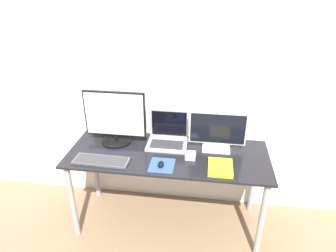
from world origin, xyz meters
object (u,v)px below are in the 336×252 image
mouse (161,164)px  keyboard (101,161)px  monitor_right (217,132)px  laptop (168,135)px  book (220,167)px  power_brick (190,156)px  monitor_left (115,119)px

mouse → keyboard: bearing=179.4°
monitor_right → laptop: 0.42m
monitor_right → keyboard: 0.94m
book → monitor_right: bearing=96.0°
book → power_brick: size_ratio=2.25×
monitor_right → mouse: (-0.41, -0.32, -0.14)m
keyboard → monitor_left: bearing=84.9°
monitor_right → book: monitor_right is taller
mouse → book: (0.44, 0.03, -0.01)m
laptop → power_brick: bearing=-45.8°
keyboard → power_brick: size_ratio=4.36×
monitor_left → book: monitor_left is taller
monitor_right → keyboard: monitor_right is taller
monitor_right → book: (0.03, -0.29, -0.15)m
monitor_right → keyboard: (-0.88, -0.32, -0.15)m
laptop → book: bearing=-37.9°
laptop → keyboard: 0.60m
mouse → laptop: bearing=90.0°
monitor_left → power_brick: 0.70m
power_brick → laptop: bearing=134.2°
monitor_left → power_brick: size_ratio=5.18×
monitor_left → laptop: 0.47m
keyboard → mouse: mouse is taller
laptop → power_brick: size_ratio=3.35×
monitor_left → monitor_right: bearing=0.0°
keyboard → mouse: bearing=-0.6°
monitor_left → laptop: monitor_left is taller
monitor_right → power_brick: size_ratio=4.60×
keyboard → book: size_ratio=1.94×
mouse → power_brick: mouse is taller
monitor_left → mouse: (0.44, -0.32, -0.19)m
book → mouse: bearing=-175.7°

